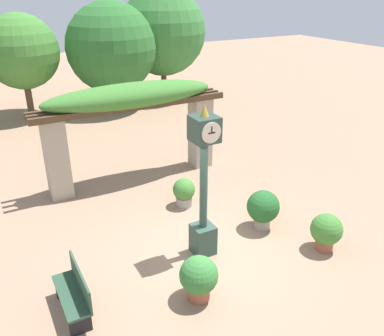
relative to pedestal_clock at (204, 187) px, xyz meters
name	(u,v)px	position (x,y,z in m)	size (l,w,h in m)	color
ground_plane	(206,251)	(0.07, -0.02, -1.62)	(60.00, 60.00, 0.00)	#9E7A60
pedestal_clock	(204,187)	(0.00, 0.00, 0.00)	(0.51, 0.55, 3.38)	#2D473D
pergola	(132,109)	(0.07, 4.18, 0.57)	(5.66, 1.19, 2.94)	#A89E89
potted_plant_near_left	(199,277)	(-0.79, -1.21, -1.13)	(0.73, 0.73, 0.91)	#9E563D
potted_plant_near_right	(263,208)	(1.76, 0.16, -1.07)	(0.79, 0.79, 0.99)	gray
potted_plant_far_left	(326,231)	(2.45, -1.21, -1.14)	(0.71, 0.71, 0.87)	#9E563D
potted_plant_far_right	(184,192)	(0.59, 2.03, -1.20)	(0.59, 0.59, 0.79)	gray
park_bench	(75,293)	(-2.91, -0.46, -1.20)	(0.42, 1.32, 0.89)	#2D4C38
tree_line	(84,43)	(0.99, 12.39, 1.37)	(14.42, 5.04, 5.36)	brown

